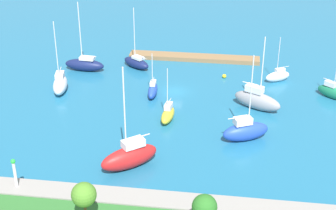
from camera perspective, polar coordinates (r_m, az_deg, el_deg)
water at (r=86.69m, az=0.74°, el=1.49°), size 160.00×160.00×0.00m
pier_dock at (r=100.26m, az=2.93°, el=5.31°), size 25.35×3.02×0.81m
breakwater at (r=59.69m, az=-3.17°, el=-10.72°), size 60.08×3.12×1.44m
harbor_beacon at (r=62.18m, az=-16.76°, el=-7.04°), size 0.56×0.56×3.73m
park_tree_west at (r=52.48m, az=4.10°, el=-11.27°), size 2.60×2.60×4.77m
park_tree_center at (r=53.71m, az=-9.37°, el=-9.88°), size 2.64×2.64×5.34m
sailboat_white_mid_basin at (r=88.11m, az=-11.95°, el=2.31°), size 3.46×6.73×12.44m
sailboat_blue_off_beacon at (r=84.84m, az=-1.71°, el=1.67°), size 1.63×5.16×7.63m
sailboat_gray_near_pier at (r=81.53m, az=9.91°, el=0.58°), size 7.97×5.59×12.06m
sailboat_navy_center_basin at (r=96.19m, az=-3.55°, el=4.76°), size 6.26×5.32×11.48m
sailboat_red_east_end at (r=66.00m, az=-4.32°, el=-5.72°), size 7.75×7.03×14.11m
sailboat_yellow_lone_south at (r=77.01m, az=-0.02°, el=-1.04°), size 2.20×5.02×8.67m
sailboat_green_west_end at (r=88.39m, az=17.78°, el=1.45°), size 4.94×4.52×8.00m
sailboat_white_by_breakwater at (r=92.33m, az=12.15°, el=3.20°), size 4.83×3.62×8.21m
sailboat_blue_lone_north at (r=72.64m, az=8.63°, el=-2.84°), size 7.23×5.12×12.74m
sailboat_navy_inner_mooring at (r=95.96m, az=-9.29°, el=4.51°), size 7.63×2.98×12.94m
mooring_buoy_yellow at (r=92.37m, az=6.30°, el=3.22°), size 0.73×0.73×0.73m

